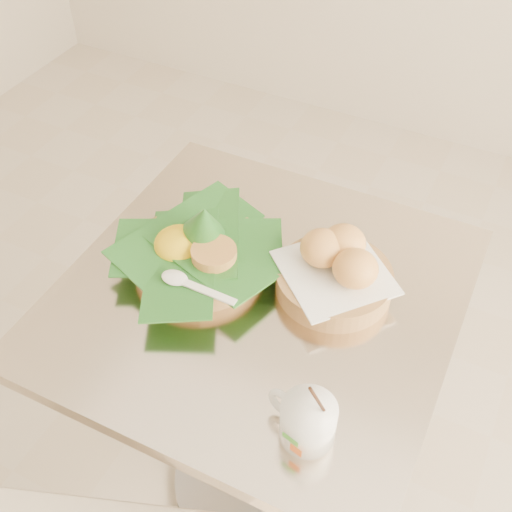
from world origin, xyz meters
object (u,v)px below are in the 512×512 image
at_px(cafe_table, 259,363).
at_px(rice_basket, 198,248).
at_px(bread_basket, 336,270).
at_px(coffee_mug, 307,420).

xyz_separation_m(cafe_table, rice_basket, (-0.13, 0.01, 0.26)).
relative_size(cafe_table, rice_basket, 2.41).
height_order(rice_basket, bread_basket, rice_basket).
bearing_deg(rice_basket, bread_basket, 13.48).
xyz_separation_m(rice_basket, bread_basket, (0.25, 0.06, 0.00)).
bearing_deg(coffee_mug, cafe_table, 129.96).
height_order(rice_basket, coffee_mug, rice_basket).
bearing_deg(coffee_mug, rice_basket, 143.63).
bearing_deg(rice_basket, coffee_mug, -36.37).
distance_m(rice_basket, coffee_mug, 0.40).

